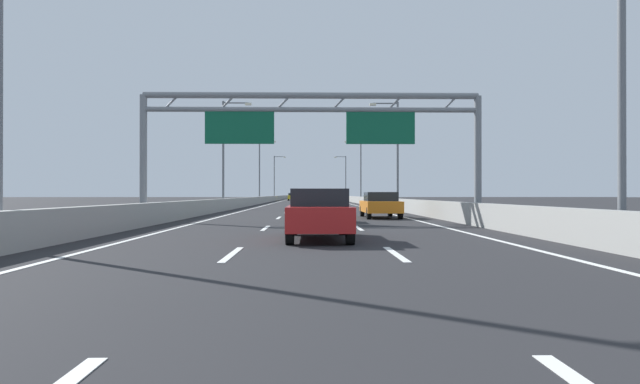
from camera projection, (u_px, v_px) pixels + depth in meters
name	position (u px, v px, depth m)	size (l,w,h in m)	color
ground_plane	(310.00, 201.00, 99.36)	(260.00, 260.00, 0.00)	#262628
lane_dash_left_1	(232.00, 254.00, 11.84)	(0.16, 3.00, 0.01)	white
lane_dash_left_2	(265.00, 228.00, 20.84)	(0.16, 3.00, 0.01)	white
lane_dash_left_3	(279.00, 218.00, 29.84)	(0.16, 3.00, 0.01)	white
lane_dash_left_4	(286.00, 212.00, 38.84)	(0.16, 3.00, 0.01)	white
lane_dash_left_5	(290.00, 209.00, 47.84)	(0.16, 3.00, 0.01)	white
lane_dash_left_6	(293.00, 206.00, 56.83)	(0.16, 3.00, 0.01)	white
lane_dash_left_7	(296.00, 205.00, 65.83)	(0.16, 3.00, 0.01)	white
lane_dash_left_8	(297.00, 203.00, 74.83)	(0.16, 3.00, 0.01)	white
lane_dash_left_9	(299.00, 202.00, 83.83)	(0.16, 3.00, 0.01)	white
lane_dash_left_10	(300.00, 202.00, 92.83)	(0.16, 3.00, 0.01)	white
lane_dash_left_11	(301.00, 201.00, 101.83)	(0.16, 3.00, 0.01)	white
lane_dash_left_12	(301.00, 200.00, 110.82)	(0.16, 3.00, 0.01)	white
lane_dash_left_13	(302.00, 200.00, 119.82)	(0.16, 3.00, 0.01)	white
lane_dash_left_14	(302.00, 199.00, 128.82)	(0.16, 3.00, 0.01)	white
lane_dash_left_15	(303.00, 199.00, 137.82)	(0.16, 3.00, 0.01)	white
lane_dash_left_16	(303.00, 199.00, 146.82)	(0.16, 3.00, 0.01)	white
lane_dash_left_17	(304.00, 198.00, 155.82)	(0.16, 3.00, 0.01)	white
lane_dash_right_1	(396.00, 254.00, 11.91)	(0.16, 3.00, 0.01)	white
lane_dash_right_2	(359.00, 228.00, 20.91)	(0.16, 3.00, 0.01)	white
lane_dash_right_3	(344.00, 218.00, 29.91)	(0.16, 3.00, 0.01)	white
lane_dash_right_4	(336.00, 212.00, 38.91)	(0.16, 3.00, 0.01)	white
lane_dash_right_5	(331.00, 209.00, 47.91)	(0.16, 3.00, 0.01)	white
lane_dash_right_6	(328.00, 206.00, 56.90)	(0.16, 3.00, 0.01)	white
lane_dash_right_7	(325.00, 205.00, 65.90)	(0.16, 3.00, 0.01)	white
lane_dash_right_8	(323.00, 203.00, 74.90)	(0.16, 3.00, 0.01)	white
lane_dash_right_9	(322.00, 202.00, 83.90)	(0.16, 3.00, 0.01)	white
lane_dash_right_10	(321.00, 202.00, 92.90)	(0.16, 3.00, 0.01)	white
lane_dash_right_11	(320.00, 201.00, 101.90)	(0.16, 3.00, 0.01)	white
lane_dash_right_12	(319.00, 200.00, 110.89)	(0.16, 3.00, 0.01)	white
lane_dash_right_13	(318.00, 200.00, 119.89)	(0.16, 3.00, 0.01)	white
lane_dash_right_14	(318.00, 199.00, 128.89)	(0.16, 3.00, 0.01)	white
lane_dash_right_15	(317.00, 199.00, 137.89)	(0.16, 3.00, 0.01)	white
lane_dash_right_16	(317.00, 199.00, 146.89)	(0.16, 3.00, 0.01)	white
lane_dash_right_17	(316.00, 198.00, 155.89)	(0.16, 3.00, 0.01)	white
edge_line_left	(278.00, 202.00, 87.26)	(0.16, 176.00, 0.01)	white
edge_line_right	(343.00, 202.00, 87.46)	(0.16, 176.00, 0.01)	white
barrier_left	(276.00, 198.00, 109.23)	(0.45, 220.00, 0.95)	#9E9E99
barrier_right	(344.00, 198.00, 109.49)	(0.45, 220.00, 0.95)	#9E9E99
sign_gantry	(311.00, 123.00, 26.71)	(16.90, 0.36, 6.36)	gray
streetlamp_left_near	(8.00, 28.00, 13.21)	(2.58, 0.28, 9.50)	slate
streetlamp_right_near	(612.00, 31.00, 13.49)	(2.58, 0.28, 9.50)	slate
streetlamp_left_mid	(226.00, 148.00, 47.55)	(2.58, 0.28, 9.50)	slate
streetlamp_right_mid	(395.00, 148.00, 47.84)	(2.58, 0.28, 9.50)	slate
streetlamp_left_far	(261.00, 167.00, 81.89)	(2.58, 0.28, 9.50)	slate
streetlamp_right_far	(359.00, 167.00, 82.18)	(2.58, 0.28, 9.50)	slate
streetlamp_left_distant	(275.00, 175.00, 116.23)	(2.58, 0.28, 9.50)	slate
streetlamp_right_distant	(345.00, 175.00, 116.52)	(2.58, 0.28, 9.50)	slate
orange_car	(380.00, 204.00, 30.01)	(1.87, 4.68, 1.43)	orange
yellow_car	(292.00, 197.00, 108.66)	(1.71, 4.47, 1.48)	yellow
red_car	(319.00, 214.00, 15.73)	(1.80, 4.49, 1.47)	red
silver_car	(316.00, 206.00, 26.48)	(1.81, 4.61, 1.40)	#A8ADB2
blue_car	(327.00, 196.00, 123.48)	(1.75, 4.17, 1.46)	#2347AD
white_car	(311.00, 197.00, 89.33)	(1.70, 4.31, 1.48)	silver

